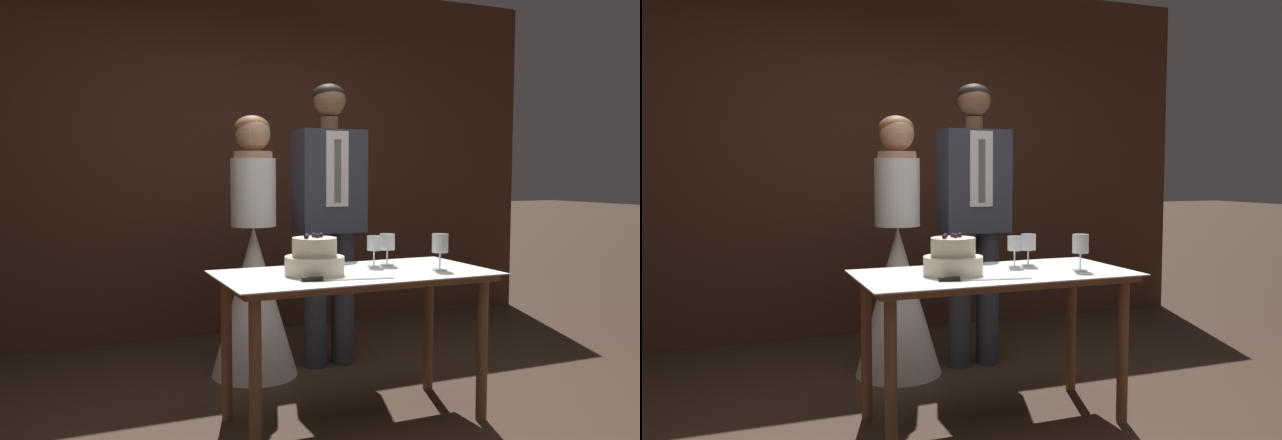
# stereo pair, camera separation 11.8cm
# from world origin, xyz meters

# --- Properties ---
(wall_back) EXTENTS (5.52, 0.12, 2.78)m
(wall_back) POSITION_xyz_m (0.00, 2.34, 1.39)
(wall_back) COLOR #472B1E
(wall_back) RESTS_ON ground_plane
(cake_table) EXTENTS (1.38, 0.68, 0.77)m
(cake_table) POSITION_xyz_m (0.15, 0.31, 0.67)
(cake_table) COLOR brown
(cake_table) RESTS_ON ground_plane
(tiered_cake) EXTENTS (0.29, 0.29, 0.20)m
(tiered_cake) POSITION_xyz_m (-0.07, 0.32, 0.85)
(tiered_cake) COLOR beige
(tiered_cake) RESTS_ON cake_table
(cake_knife) EXTENTS (0.44, 0.10, 0.02)m
(cake_knife) POSITION_xyz_m (-0.07, 0.13, 0.77)
(cake_knife) COLOR silver
(cake_knife) RESTS_ON cake_table
(wine_glass_near) EXTENTS (0.08, 0.08, 0.17)m
(wine_glass_near) POSITION_xyz_m (0.41, 0.45, 0.89)
(wine_glass_near) COLOR silver
(wine_glass_near) RESTS_ON cake_table
(wine_glass_middle) EXTENTS (0.08, 0.08, 0.19)m
(wine_glass_middle) POSITION_xyz_m (0.58, 0.20, 0.90)
(wine_glass_middle) COLOR silver
(wine_glass_middle) RESTS_ON cake_table
(wine_glass_far) EXTENTS (0.08, 0.08, 0.17)m
(wine_glass_far) POSITION_xyz_m (0.32, 0.43, 0.88)
(wine_glass_far) COLOR silver
(wine_glass_far) RESTS_ON cake_table
(bride) EXTENTS (0.54, 0.54, 1.62)m
(bride) POSITION_xyz_m (-0.11, 1.22, 0.60)
(bride) COLOR white
(bride) RESTS_ON ground_plane
(groom) EXTENTS (0.44, 0.25, 1.83)m
(groom) POSITION_xyz_m (0.40, 1.22, 1.04)
(groom) COLOR #333847
(groom) RESTS_ON ground_plane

